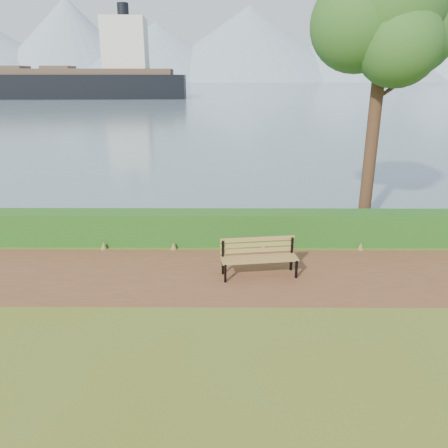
{
  "coord_description": "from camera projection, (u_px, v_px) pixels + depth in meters",
  "views": [
    {
      "loc": [
        0.48,
        -10.09,
        4.95
      ],
      "look_at": [
        0.41,
        1.2,
        1.1
      ],
      "focal_mm": 35.0,
      "sensor_mm": 36.0,
      "label": 1
    }
  ],
  "objects": [
    {
      "name": "water",
      "position": [
        226.0,
        84.0,
        257.2
      ],
      "size": [
        700.0,
        510.0,
        0.0
      ],
      "primitive_type": "cube",
      "color": "#455A6E",
      "rests_on": "ground"
    },
    {
      "name": "ground",
      "position": [
        208.0,
        280.0,
        11.15
      ],
      "size": [
        140.0,
        140.0,
        0.0
      ],
      "primitive_type": "plane",
      "color": "#54631C",
      "rests_on": "ground"
    },
    {
      "name": "tree",
      "position": [
        385.0,
        17.0,
        13.3
      ],
      "size": [
        4.61,
        3.8,
        8.93
      ],
      "rotation": [
        0.0,
        0.0,
        -0.1
      ],
      "color": "#382217",
      "rests_on": "ground"
    },
    {
      "name": "cargo_ship",
      "position": [
        36.0,
        84.0,
        97.06
      ],
      "size": [
        71.57,
        14.69,
        21.59
      ],
      "rotation": [
        0.0,
        0.0,
        0.05
      ],
      "color": "black",
      "rests_on": "ground"
    },
    {
      "name": "mountains",
      "position": [
        216.0,
        48.0,
        386.53
      ],
      "size": [
        585.0,
        190.0,
        70.0
      ],
      "color": "#7D92A7",
      "rests_on": "ground"
    },
    {
      "name": "bench",
      "position": [
        259.0,
        254.0,
        11.27
      ],
      "size": [
        2.03,
        0.84,
        0.99
      ],
      "rotation": [
        0.0,
        0.0,
        0.14
      ],
      "color": "black",
      "rests_on": "ground"
    },
    {
      "name": "hedge",
      "position": [
        211.0,
        228.0,
        13.45
      ],
      "size": [
        32.0,
        0.85,
        1.0
      ],
      "primitive_type": "cube",
      "color": "#174B15",
      "rests_on": "ground"
    },
    {
      "name": "path",
      "position": [
        208.0,
        275.0,
        11.43
      ],
      "size": [
        40.0,
        3.4,
        0.01
      ],
      "primitive_type": "cube",
      "color": "brown",
      "rests_on": "ground"
    }
  ]
}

